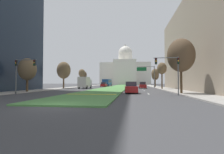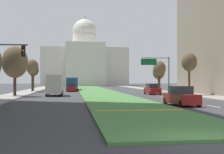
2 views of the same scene
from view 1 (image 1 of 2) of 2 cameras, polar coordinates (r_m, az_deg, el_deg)
name	(u,v)px [view 1 (image 1 of 2)]	position (r m, az deg, el deg)	size (l,w,h in m)	color
ground_plane	(119,86)	(70.56, 2.44, -3.17)	(260.00, 260.00, 0.00)	#3D3D3F
grass_median	(118,87)	(64.71, 2.03, -3.24)	(7.48, 105.55, 0.14)	#4C8442
median_curb_nose	(91,94)	(23.22, -6.93, -5.71)	(6.73, 0.50, 0.04)	gold
lane_dashes_right	(142,89)	(44.75, 9.97, -3.97)	(0.16, 40.34, 0.01)	silver
sidewalk_left	(77,87)	(61.80, -11.55, -3.27)	(4.00, 105.55, 0.15)	#9E9991
sidewalk_right	(159,87)	(59.22, 15.22, -3.31)	(4.00, 105.55, 0.15)	#9E9991
midrise_block_right	(222,46)	(44.39, 32.66, 8.71)	(17.15, 37.73, 19.23)	gray
capitol_building	(125,71)	(128.41, 4.47, 1.92)	(36.02, 22.50, 30.00)	silver
traffic_light_near_left	(21,68)	(28.45, -27.92, 2.54)	(3.34, 0.35, 5.20)	#515456
traffic_light_near_right	(172,67)	(24.19, 19.23, 3.15)	(3.34, 0.35, 5.20)	#515456
overhead_guide_sign	(148,72)	(50.86, 11.84, 1.52)	(5.14, 0.20, 6.50)	#515456
street_tree_left_near	(27,69)	(33.51, -26.34, 2.29)	(3.09, 3.09, 5.98)	#4C3823
street_tree_right_near	(181,55)	(27.63, 21.95, 6.69)	(3.99, 3.99, 8.28)	#4C3823
street_tree_left_mid	(64,70)	(49.29, -15.77, 2.15)	(3.76, 3.76, 7.43)	#4C3823
street_tree_right_mid	(162,69)	(44.86, 16.26, 2.67)	(2.36, 2.36, 6.73)	#4C3823
street_tree_left_far	(84,75)	(67.32, -9.36, 0.65)	(2.27, 2.27, 6.06)	#4C3823
street_tree_right_far	(155,76)	(63.34, 14.18, 0.45)	(2.60, 2.60, 5.80)	#4C3823
street_tree_left_distant	(82,73)	(64.25, -9.99, 1.22)	(2.44, 2.44, 6.64)	#4C3823
street_tree_right_distant	(155,74)	(62.25, 14.17, 1.12)	(2.68, 2.68, 6.56)	#4C3823
sedan_lead_stopped	(131,88)	(27.78, 6.30, -3.60)	(2.22, 4.70, 1.87)	maroon
sedan_midblock	(143,85)	(48.98, 10.13, -2.78)	(2.00, 4.26, 1.85)	maroon
sedan_distant	(104,85)	(64.06, -2.71, -2.59)	(2.10, 4.34, 1.74)	maroon
box_truck_delivery	(85,83)	(48.48, -9.02, -1.82)	(2.40, 6.40, 3.20)	#BCBCC1
city_bus	(107,82)	(72.42, -1.61, -1.73)	(2.62, 11.00, 2.95)	#1E4C8C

